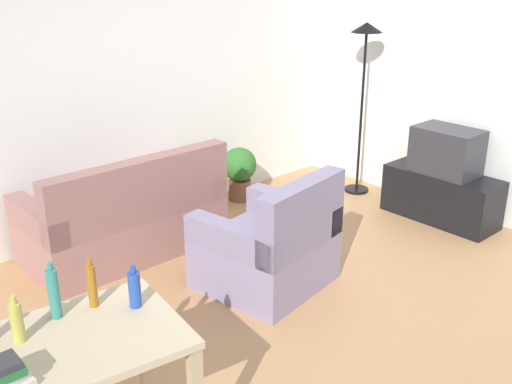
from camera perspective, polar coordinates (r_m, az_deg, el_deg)
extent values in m
cube|color=tan|center=(4.48, 3.40, -11.16)|extent=(5.20, 4.40, 0.02)
cube|color=white|center=(5.64, -12.60, 10.12)|extent=(5.20, 0.10, 2.70)
cube|color=silver|center=(6.03, 21.66, 9.84)|extent=(0.10, 4.40, 2.70)
cube|color=#996B66|center=(5.34, -12.45, -3.52)|extent=(1.65, 0.84, 0.40)
cube|color=#8C625D|center=(4.89, -10.86, 0.12)|extent=(1.65, 0.16, 0.52)
cube|color=#926661|center=(5.59, -6.10, 1.46)|extent=(0.16, 0.84, 0.22)
cube|color=#926661|center=(4.93, -20.23, -2.55)|extent=(0.16, 0.84, 0.22)
cube|color=black|center=(6.10, 17.23, -0.38)|extent=(0.44, 1.10, 0.48)
cube|color=#2D2D33|center=(5.96, 17.70, 3.74)|extent=(0.40, 0.60, 0.44)
cube|color=black|center=(6.13, 18.70, 4.10)|extent=(0.01, 0.52, 0.36)
cylinder|color=black|center=(6.72, 9.54, 0.24)|extent=(0.26, 0.26, 0.03)
cylinder|color=black|center=(6.47, 10.00, 7.33)|extent=(0.03, 0.03, 1.68)
cone|color=black|center=(6.32, 10.52, 15.18)|extent=(0.32, 0.32, 0.10)
cube|color=#C6B28E|center=(2.94, -18.93, -14.11)|extent=(1.29, 0.86, 0.04)
cube|color=tan|center=(3.53, -10.65, -14.18)|extent=(0.07, 0.07, 0.72)
cylinder|color=brown|center=(6.37, -1.57, 0.24)|extent=(0.24, 0.24, 0.22)
sphere|color=#2D6B28|center=(6.27, -1.60, 2.63)|extent=(0.36, 0.36, 0.36)
cube|color=gray|center=(4.71, 0.83, -6.47)|extent=(1.03, 0.98, 0.40)
cube|color=slate|center=(4.33, 4.43, -2.35)|extent=(0.91, 0.31, 0.52)
cube|color=gray|center=(4.85, 3.52, -1.62)|extent=(0.30, 0.85, 0.22)
cube|color=gray|center=(4.31, -2.16, -4.61)|extent=(0.30, 0.85, 0.22)
cylinder|color=#BCB24C|center=(2.97, -21.81, -11.48)|extent=(0.06, 0.06, 0.19)
cylinder|color=#BCB24C|center=(2.91, -22.12, -9.52)|extent=(0.03, 0.03, 0.04)
cylinder|color=teal|center=(3.07, -18.69, -9.17)|extent=(0.06, 0.06, 0.26)
cylinder|color=teal|center=(3.00, -19.03, -6.70)|extent=(0.03, 0.03, 0.04)
cylinder|color=#9E6019|center=(3.12, -15.34, -8.63)|extent=(0.05, 0.05, 0.23)
cylinder|color=#9E6019|center=(3.06, -15.58, -6.45)|extent=(0.02, 0.02, 0.04)
cylinder|color=#2347A3|center=(3.08, -11.49, -9.11)|extent=(0.06, 0.06, 0.19)
cylinder|color=#2347A3|center=(3.02, -11.65, -7.23)|extent=(0.03, 0.03, 0.04)
cube|color=beige|center=(2.73, -23.24, -15.97)|extent=(0.22, 0.19, 0.03)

